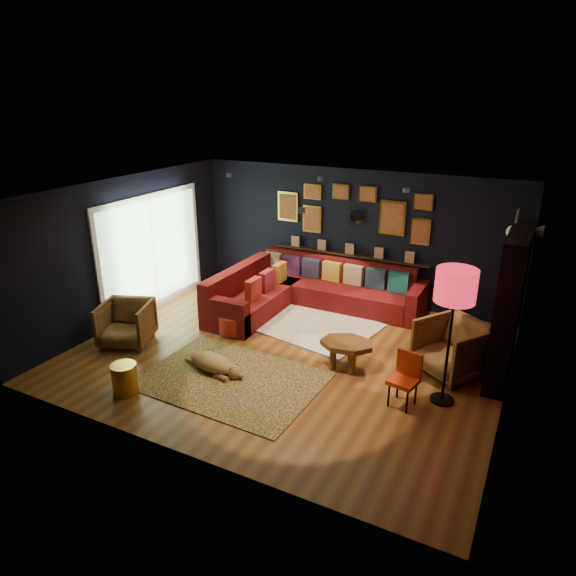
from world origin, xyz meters
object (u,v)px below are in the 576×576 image
at_px(sectional, 302,292).
at_px(gold_stool, 125,379).
at_px(armchair_right, 453,346).
at_px(dog, 212,359).
at_px(pouf, 233,324).
at_px(armchair_left, 126,321).
at_px(orange_chair, 406,375).
at_px(coffee_table, 347,347).
at_px(floor_lamp, 455,291).

xyz_separation_m(sectional, gold_stool, (-0.87, -3.89, -0.10)).
xyz_separation_m(armchair_right, dog, (-3.21, -1.59, -0.26)).
xyz_separation_m(sectional, pouf, (-0.57, -1.61, -0.14)).
relative_size(sectional, armchair_left, 4.23).
bearing_deg(orange_chair, gold_stool, -146.18).
bearing_deg(dog, sectional, 96.15).
height_order(coffee_table, armchair_left, armchair_left).
bearing_deg(armchair_right, dog, -119.74).
bearing_deg(sectional, coffee_table, -48.36).
height_order(armchair_left, gold_stool, armchair_left).
xyz_separation_m(coffee_table, pouf, (-2.18, 0.21, -0.17)).
height_order(sectional, gold_stool, sectional).
height_order(pouf, armchair_right, armchair_right).
bearing_deg(floor_lamp, orange_chair, -146.62).
height_order(armchair_right, floor_lamp, floor_lamp).
xyz_separation_m(coffee_table, orange_chair, (1.05, -0.54, 0.08)).
xyz_separation_m(pouf, orange_chair, (3.23, -0.75, 0.25)).
distance_m(coffee_table, orange_chair, 1.18).
bearing_deg(gold_stool, armchair_left, 132.40).
relative_size(sectional, gold_stool, 7.68).
height_order(armchair_right, orange_chair, armchair_right).
relative_size(armchair_left, armchair_right, 0.89).
xyz_separation_m(sectional, armchair_right, (3.06, -1.24, 0.13)).
height_order(gold_stool, orange_chair, orange_chair).
relative_size(armchair_left, gold_stool, 1.82).
distance_m(gold_stool, dog, 1.28).
xyz_separation_m(coffee_table, dog, (-1.76, -1.02, -0.17)).
bearing_deg(sectional, orange_chair, -41.52).
bearing_deg(armchair_left, sectional, 33.99).
xyz_separation_m(pouf, armchair_right, (3.63, 0.37, 0.27)).
relative_size(coffee_table, pouf, 1.89).
distance_m(armchair_right, gold_stool, 4.75).
relative_size(armchair_left, floor_lamp, 0.42).
relative_size(coffee_table, orange_chair, 1.20).
bearing_deg(orange_chair, floor_lamp, 43.77).
distance_m(orange_chair, dog, 2.86).
bearing_deg(pouf, dog, -71.12).
bearing_deg(coffee_table, orange_chair, -27.32).
distance_m(coffee_table, pouf, 2.20).
distance_m(coffee_table, armchair_right, 1.56).
bearing_deg(sectional, dog, -93.02).
distance_m(pouf, dog, 1.29).
height_order(pouf, armchair_left, armchair_left).
relative_size(sectional, pouf, 7.13).
bearing_deg(orange_chair, sectional, 148.87).
distance_m(coffee_table, armchair_left, 3.66).
bearing_deg(dog, pouf, 118.05).
relative_size(pouf, gold_stool, 1.08).
relative_size(coffee_table, armchair_right, 0.99).
height_order(gold_stool, floor_lamp, floor_lamp).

